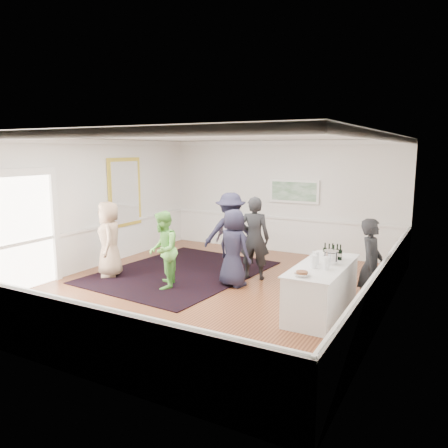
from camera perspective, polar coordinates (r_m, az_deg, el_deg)
The scene contains 23 objects.
floor at distance 9.44m, azimuth -1.70°, elevation -8.45°, with size 8.00×8.00×0.00m, color brown.
ceiling at distance 8.97m, azimuth -1.81°, elevation 11.36°, with size 7.00×8.00×0.02m, color white.
wall_left at distance 11.24m, azimuth -17.34°, elevation 2.42°, with size 0.02×8.00×3.20m, color white.
wall_right at distance 7.91m, azimuth 20.66°, elevation -0.68°, with size 0.02×8.00×3.20m, color white.
wall_back at distance 12.65m, azimuth 7.49°, elevation 3.55°, with size 7.00×0.02×3.20m, color white.
wall_front at distance 6.03m, azimuth -21.43°, elevation -3.82°, with size 7.00×0.02×3.20m, color white.
wainscoting at distance 9.29m, azimuth -1.72°, elevation -5.52°, with size 7.00×8.00×1.00m, color white, non-canonical shape.
mirror at distance 12.12m, azimuth -12.81°, elevation 4.07°, with size 0.05×1.25×1.85m.
doorway at distance 10.01m, azimuth -24.88°, elevation 0.05°, with size 0.10×1.78×2.56m.
landscape_painting at distance 12.44m, azimuth 9.13°, elevation 4.24°, with size 1.44×0.06×0.66m.
area_rug at distance 10.68m, azimuth -5.64°, elevation -6.27°, with size 3.25×4.27×0.02m, color black.
serving_table at distance 8.19m, azimuth 12.66°, elevation -8.22°, with size 0.84×2.22×0.90m.
bartender at distance 8.40m, azimuth 18.63°, elevation -5.14°, with size 0.63×0.41×1.72m, color black.
guest_tan at distance 10.49m, azimuth -14.76°, elevation -1.93°, with size 0.86×0.56×1.76m, color #A18065.
guest_green at distance 9.39m, azimuth -7.97°, elevation -3.37°, with size 0.81×0.63×1.66m, color #65B94A.
guest_lilac at distance 10.35m, azimuth 0.90°, elevation -2.40°, with size 0.90×0.38×1.54m, color silver.
guest_dark_a at distance 10.48m, azimuth 0.86°, elevation -1.15°, with size 1.25×0.72×1.93m, color #1E1D31.
guest_dark_b at distance 9.94m, azimuth 3.97°, elevation -1.85°, with size 0.69×0.46×1.91m, color black.
guest_navy at distance 9.43m, azimuth 1.26°, elevation -3.14°, with size 0.82×0.54×1.69m, color #1E1D31.
wine_bottles at distance 8.48m, azimuth 14.04°, elevation -3.46°, with size 0.37×0.20×0.31m.
juice_pitchers at distance 7.86m, azimuth 12.25°, elevation -4.67°, with size 0.38×0.40×0.24m.
ice_bucket at distance 8.14m, azimuth 13.79°, elevation -4.28°, with size 0.26×0.26×0.24m, color silver.
nut_bowl at distance 7.29m, azimuth 10.14°, elevation -6.42°, with size 0.26×0.26×0.08m.
Camera 1 is at (4.55, -7.73, 2.94)m, focal length 35.00 mm.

